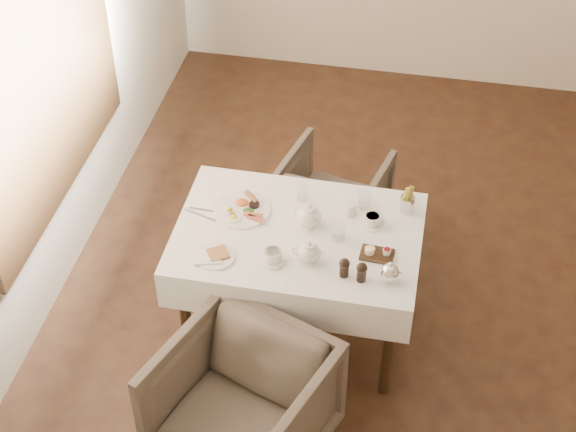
# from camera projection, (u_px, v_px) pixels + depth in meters

# --- Properties ---
(room) EXTENTS (5.00, 5.00, 5.00)m
(room) POSITION_uv_depth(u_px,v_px,m) (34.00, 31.00, 4.45)
(room) COLOR black
(room) RESTS_ON ground
(table) EXTENTS (1.28, 0.88, 0.75)m
(table) POSITION_uv_depth(u_px,v_px,m) (298.00, 248.00, 4.65)
(table) COLOR black
(table) RESTS_ON ground
(armchair_near) EXTENTS (0.96, 0.97, 0.69)m
(armchair_near) POSITION_uv_depth(u_px,v_px,m) (242.00, 406.00, 4.25)
(armchair_near) COLOR brown
(armchair_near) RESTS_ON ground
(armchair_far) EXTENTS (0.74, 0.75, 0.57)m
(armchair_far) POSITION_uv_depth(u_px,v_px,m) (332.00, 198.00, 5.50)
(armchair_far) COLOR brown
(armchair_far) RESTS_ON ground
(breakfast_plate) EXTENTS (0.30, 0.30, 0.04)m
(breakfast_plate) POSITION_uv_depth(u_px,v_px,m) (242.00, 209.00, 4.69)
(breakfast_plate) COLOR white
(breakfast_plate) RESTS_ON table
(side_plate) EXTENTS (0.21, 0.20, 0.02)m
(side_plate) POSITION_uv_depth(u_px,v_px,m) (214.00, 256.00, 4.43)
(side_plate) COLOR white
(side_plate) RESTS_ON table
(teapot_centre) EXTENTS (0.21, 0.19, 0.14)m
(teapot_centre) POSITION_uv_depth(u_px,v_px,m) (309.00, 215.00, 4.57)
(teapot_centre) COLOR white
(teapot_centre) RESTS_ON table
(teapot_front) EXTENTS (0.16, 0.13, 0.13)m
(teapot_front) POSITION_uv_depth(u_px,v_px,m) (309.00, 251.00, 4.37)
(teapot_front) COLOR white
(teapot_front) RESTS_ON table
(creamer) EXTENTS (0.06, 0.06, 0.07)m
(creamer) POSITION_uv_depth(u_px,v_px,m) (350.00, 209.00, 4.65)
(creamer) COLOR white
(creamer) RESTS_ON table
(teacup_near) EXTENTS (0.14, 0.14, 0.07)m
(teacup_near) POSITION_uv_depth(u_px,v_px,m) (273.00, 256.00, 4.40)
(teacup_near) COLOR white
(teacup_near) RESTS_ON table
(teacup_far) EXTENTS (0.13, 0.13, 0.06)m
(teacup_far) POSITION_uv_depth(u_px,v_px,m) (372.00, 220.00, 4.60)
(teacup_far) COLOR white
(teacup_far) RESTS_ON table
(glass_left) EXTENTS (0.08, 0.08, 0.09)m
(glass_left) POSITION_uv_depth(u_px,v_px,m) (302.00, 193.00, 4.74)
(glass_left) COLOR silver
(glass_left) RESTS_ON table
(glass_mid) EXTENTS (0.09, 0.09, 0.09)m
(glass_mid) POSITION_uv_depth(u_px,v_px,m) (339.00, 232.00, 4.50)
(glass_mid) COLOR silver
(glass_mid) RESTS_ON table
(glass_right) EXTENTS (0.08, 0.08, 0.10)m
(glass_right) POSITION_uv_depth(u_px,v_px,m) (364.00, 200.00, 4.69)
(glass_right) COLOR silver
(glass_right) RESTS_ON table
(condiment_board) EXTENTS (0.18, 0.12, 0.04)m
(condiment_board) POSITION_uv_depth(u_px,v_px,m) (377.00, 253.00, 4.44)
(condiment_board) COLOR black
(condiment_board) RESTS_ON table
(pepper_mill_left) EXTENTS (0.06, 0.06, 0.11)m
(pepper_mill_left) POSITION_uv_depth(u_px,v_px,m) (344.00, 267.00, 4.30)
(pepper_mill_left) COLOR black
(pepper_mill_left) RESTS_ON table
(pepper_mill_right) EXTENTS (0.07, 0.07, 0.11)m
(pepper_mill_right) POSITION_uv_depth(u_px,v_px,m) (362.00, 272.00, 4.28)
(pepper_mill_right) COLOR black
(pepper_mill_right) RESTS_ON table
(silver_pot) EXTENTS (0.14, 0.13, 0.13)m
(silver_pot) POSITION_uv_depth(u_px,v_px,m) (390.00, 272.00, 4.27)
(silver_pot) COLOR white
(silver_pot) RESTS_ON table
(fries_cup) EXTENTS (0.08, 0.08, 0.17)m
(fries_cup) POSITION_uv_depth(u_px,v_px,m) (408.00, 200.00, 4.65)
(fries_cup) COLOR silver
(fries_cup) RESTS_ON table
(cutlery_fork) EXTENTS (0.19, 0.02, 0.00)m
(cutlery_fork) POSITION_uv_depth(u_px,v_px,m) (206.00, 210.00, 4.70)
(cutlery_fork) COLOR silver
(cutlery_fork) RESTS_ON table
(cutlery_knife) EXTENTS (0.19, 0.07, 0.00)m
(cutlery_knife) POSITION_uv_depth(u_px,v_px,m) (200.00, 215.00, 4.67)
(cutlery_knife) COLOR silver
(cutlery_knife) RESTS_ON table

